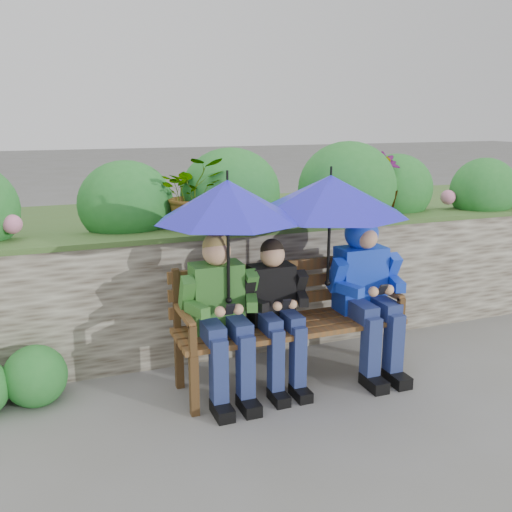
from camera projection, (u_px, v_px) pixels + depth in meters
name	position (u px, v px, depth m)	size (l,w,h in m)	color
ground	(261.00, 386.00, 4.13)	(60.00, 60.00, 0.00)	#64635B
garden_backdrop	(191.00, 256.00, 5.43)	(8.00, 2.85, 1.72)	brown
park_bench	(287.00, 314.00, 4.14)	(1.67, 0.49, 0.88)	#483118
boy_left	(221.00, 309.00, 3.86)	(0.52, 0.61, 1.14)	#1C6819
boy_middle	(276.00, 306.00, 4.01)	(0.47, 0.54, 1.07)	black
boy_right	(367.00, 283.00, 4.25)	(0.55, 0.66, 1.18)	blue
umbrella_left	(228.00, 201.00, 3.68)	(0.97, 0.97, 0.90)	#211FCE
umbrella_right	(330.00, 195.00, 4.01)	(1.11, 1.11, 0.87)	#211FCE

